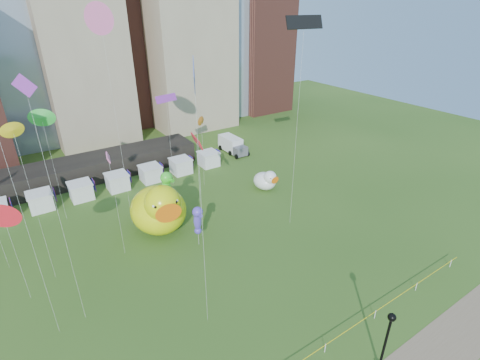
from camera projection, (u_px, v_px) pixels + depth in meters
skyline at (63, 20)px, 62.00m from camera, size 101.00×23.00×68.00m
pavilion at (71, 173)px, 53.55m from camera, size 38.00×6.00×3.20m
vendor_tents at (118, 182)px, 51.81m from camera, size 33.24×2.80×2.40m
big_duck at (159, 208)px, 41.43m from camera, size 7.18×9.10×6.74m
small_duck at (266, 180)px, 51.61m from camera, size 3.27×4.21×3.15m
seahorse_green at (167, 186)px, 43.35m from camera, size 1.86×2.10×6.35m
seahorse_purple at (198, 218)px, 38.77m from camera, size 1.20×1.48×4.92m
lamppost at (387, 335)px, 25.31m from camera, size 0.58×0.58×5.58m
box_truck at (232, 145)px, 64.48m from camera, size 2.72×6.41×2.71m
kite_0 at (197, 141)px, 36.73m from camera, size 1.09×3.14×12.15m
kite_1 at (108, 159)px, 34.02m from camera, size 0.70×1.86×11.54m
kite_2 at (304, 23)px, 34.29m from camera, size 4.11×1.02×23.27m
kite_4 at (13, 132)px, 28.92m from camera, size 1.26×0.54×15.82m
kite_5 at (195, 86)px, 22.01m from camera, size 1.17×2.19×21.63m
kite_6 at (201, 121)px, 49.17m from camera, size 1.09×0.86×10.40m
kite_7 at (30, 106)px, 22.83m from camera, size 1.36×0.71×20.53m
kite_8 at (3, 215)px, 29.18m from camera, size 1.98×1.40×10.01m
kite_9 at (100, 19)px, 34.09m from camera, size 1.46×2.91×24.47m
kite_11 at (41, 118)px, 39.38m from camera, size 1.89×1.09×13.99m
kite_15 at (166, 99)px, 47.91m from camera, size 3.23×1.21×13.34m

